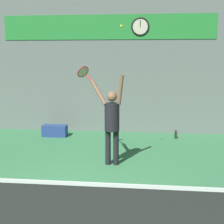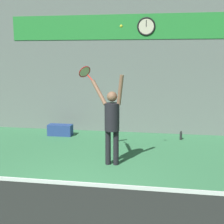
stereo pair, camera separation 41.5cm
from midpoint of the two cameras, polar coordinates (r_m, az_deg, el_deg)
The scene contains 10 objects.
ground_plane at distance 5.72m, azimuth -9.76°, elevation -16.23°, with size 18.00×18.00×0.00m, color #387A4C.
back_wall at distance 10.40m, azimuth -1.98°, elevation 10.00°, with size 18.00×0.10×5.00m.
sponsor_banner at distance 10.38m, azimuth -2.06°, elevation 15.27°, with size 6.87×0.02×0.78m.
scoreboard_clock at distance 10.27m, azimuth 3.99°, elevation 15.31°, with size 0.58×0.05×0.58m.
court_net at distance 4.41m, azimuth -14.69°, elevation -17.54°, with size 8.96×0.07×1.06m.
tennis_player at distance 7.20m, azimuth -1.69°, elevation -1.38°, with size 0.86×0.52×2.12m.
tennis_racket at distance 7.68m, azimuth -6.78°, elevation 7.20°, with size 0.45×0.41×0.36m.
tennis_ball at distance 7.01m, azimuth -0.02°, elevation 15.42°, with size 0.07×0.07×0.07m.
water_bottle at distance 9.87m, azimuth 10.39°, elevation -4.13°, with size 0.07×0.07×0.27m.
equipment_bag at distance 10.19m, azimuth -11.58°, elevation -3.38°, with size 0.78×0.34×0.36m.
Camera 1 is at (1.26, -4.94, 2.52)m, focal length 50.00 mm.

